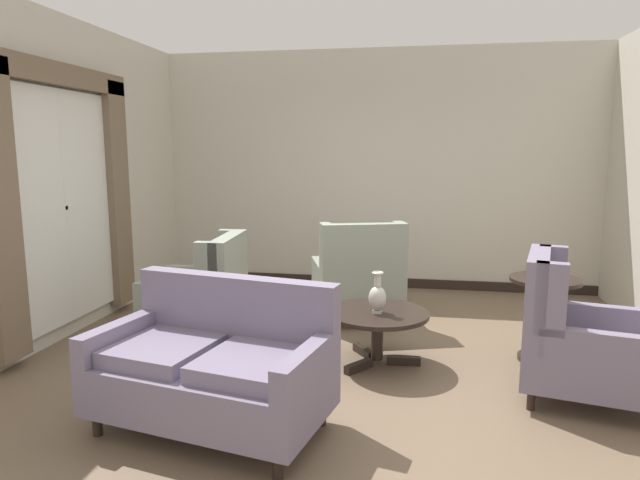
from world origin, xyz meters
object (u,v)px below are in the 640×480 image
object	(u,v)px
coffee_table	(377,321)
side_table	(543,311)
porcelain_vase	(377,296)
armchair_far_left	(578,341)
armchair_foreground_right	(203,297)
armchair_near_window	(358,280)
settee	(214,367)

from	to	relation	value
coffee_table	side_table	distance (m)	1.40
porcelain_vase	armchair_far_left	bearing A→B (deg)	-13.73
coffee_table	armchair_foreground_right	bearing A→B (deg)	171.78
armchair_far_left	side_table	distance (m)	0.72
armchair_near_window	settee	bearing A→B (deg)	57.15
coffee_table	settee	bearing A→B (deg)	-127.18
side_table	armchair_far_left	bearing A→B (deg)	-83.46
settee	armchair_near_window	bearing A→B (deg)	86.53
armchair_near_window	armchair_foreground_right	xyz separation A→B (m)	(-1.32, -0.94, 0.00)
armchair_far_left	coffee_table	bearing A→B (deg)	87.51
armchair_far_left	armchair_near_window	xyz separation A→B (m)	(-1.73, 1.58, -0.00)
porcelain_vase	armchair_far_left	world-z (taller)	armchair_far_left
porcelain_vase	side_table	distance (m)	1.42
porcelain_vase	armchair_near_window	size ratio (longest dim) A/B	0.30
side_table	coffee_table	bearing A→B (deg)	-167.11
coffee_table	armchair_far_left	world-z (taller)	armchair_far_left
armchair_near_window	side_table	xyz separation A→B (m)	(1.65, -0.86, 0.01)
settee	armchair_far_left	world-z (taller)	armchair_far_left
armchair_near_window	coffee_table	bearing A→B (deg)	85.97
armchair_foreground_right	coffee_table	bearing A→B (deg)	78.05
settee	armchair_far_left	size ratio (longest dim) A/B	1.49
settee	porcelain_vase	bearing A→B (deg)	63.43
porcelain_vase	coffee_table	bearing A→B (deg)	90.92
porcelain_vase	settee	distance (m)	1.53
settee	armchair_near_window	size ratio (longest dim) A/B	1.40
armchair_far_left	settee	bearing A→B (deg)	122.47
side_table	porcelain_vase	bearing A→B (deg)	-165.17
armchair_near_window	side_table	world-z (taller)	armchair_near_window
settee	armchair_near_window	distance (m)	2.51
settee	armchair_foreground_right	distance (m)	1.62
armchair_far_left	armchair_foreground_right	bearing A→B (deg)	91.31
armchair_far_left	side_table	bearing A→B (deg)	19.58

